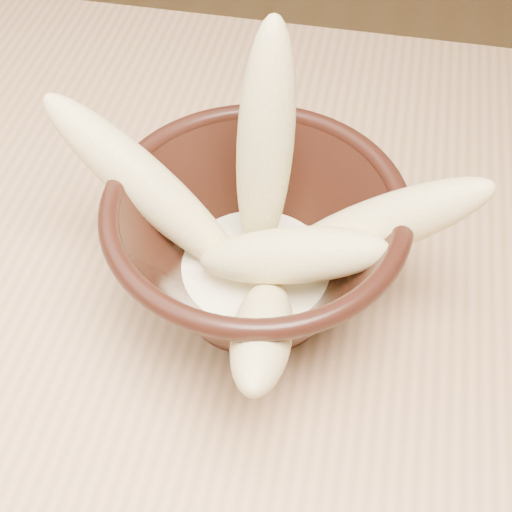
{
  "coord_description": "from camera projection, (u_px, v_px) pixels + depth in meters",
  "views": [
    {
      "loc": [
        0.01,
        -0.33,
        1.22
      ],
      "look_at": [
        -0.06,
        -0.0,
        0.81
      ],
      "focal_mm": 50.0,
      "sensor_mm": 36.0,
      "label": 1
    }
  ],
  "objects": [
    {
      "name": "table",
      "position": [
        319.0,
        363.0,
        0.63
      ],
      "size": [
        1.2,
        0.8,
        0.75
      ],
      "color": "tan",
      "rests_on": "ground"
    },
    {
      "name": "bowl",
      "position": [
        256.0,
        247.0,
        0.53
      ],
      "size": [
        0.22,
        0.22,
        0.12
      ],
      "rotation": [
        0.0,
        0.0,
        -0.09
      ],
      "color": "black",
      "rests_on": "table"
    },
    {
      "name": "milk_puddle",
      "position": [
        256.0,
        272.0,
        0.55
      ],
      "size": [
        0.12,
        0.12,
        0.02
      ],
      "primitive_type": "cylinder",
      "color": "#FEF5CC",
      "rests_on": "bowl"
    },
    {
      "name": "banana_upright",
      "position": [
        265.0,
        146.0,
        0.5
      ],
      "size": [
        0.05,
        0.08,
        0.19
      ],
      "primitive_type": "ellipsoid",
      "rotation": [
        0.21,
        0.0,
        3.08
      ],
      "color": "tan",
      "rests_on": "bowl"
    },
    {
      "name": "banana_left",
      "position": [
        145.0,
        185.0,
        0.52
      ],
      "size": [
        0.18,
        0.08,
        0.15
      ],
      "primitive_type": "ellipsoid",
      "rotation": [
        0.92,
        0.0,
        -1.82
      ],
      "color": "tan",
      "rests_on": "bowl"
    },
    {
      "name": "banana_right",
      "position": [
        376.0,
        227.0,
        0.5
      ],
      "size": [
        0.16,
        0.05,
        0.14
      ],
      "primitive_type": "ellipsoid",
      "rotation": [
        0.93,
        0.0,
        1.62
      ],
      "color": "tan",
      "rests_on": "bowl"
    },
    {
      "name": "banana_across",
      "position": [
        291.0,
        255.0,
        0.5
      ],
      "size": [
        0.14,
        0.04,
        0.08
      ],
      "primitive_type": "ellipsoid",
      "rotation": [
        1.25,
        0.0,
        1.58
      ],
      "color": "tan",
      "rests_on": "bowl"
    },
    {
      "name": "banana_front",
      "position": [
        263.0,
        333.0,
        0.47
      ],
      "size": [
        0.05,
        0.15,
        0.1
      ],
      "primitive_type": "ellipsoid",
      "rotation": [
        1.09,
        0.0,
        0.09
      ],
      "color": "tan",
      "rests_on": "bowl"
    }
  ]
}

